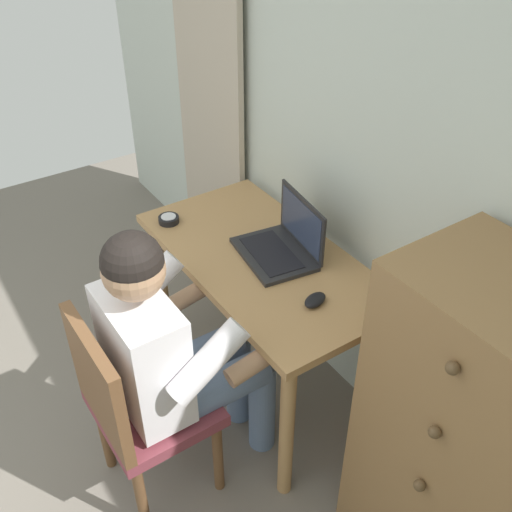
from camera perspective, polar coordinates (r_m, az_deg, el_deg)
wall_back at (r=2.17m, az=13.06°, el=10.57°), size 4.80×0.05×2.50m
curtain_panel at (r=3.05m, az=-4.59°, el=16.14°), size 0.60×0.03×2.23m
desk at (r=2.46m, az=0.65°, el=-2.23°), size 1.14×0.59×0.75m
dresser at (r=2.02m, az=20.24°, el=-16.85°), size 0.64×0.47×1.22m
chair at (r=2.22m, az=-11.59°, el=-13.81°), size 0.42×0.40×0.87m
person_seated at (r=2.13m, az=-7.70°, el=-8.71°), size 0.53×0.59×1.18m
laptop at (r=2.37m, az=2.64°, el=1.26°), size 0.37×0.30×0.24m
computer_mouse at (r=2.15m, az=5.71°, el=-4.25°), size 0.09×0.11×0.03m
desk_clock at (r=2.61m, az=-8.40°, el=3.51°), size 0.09×0.09×0.03m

